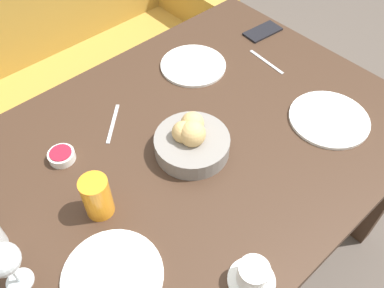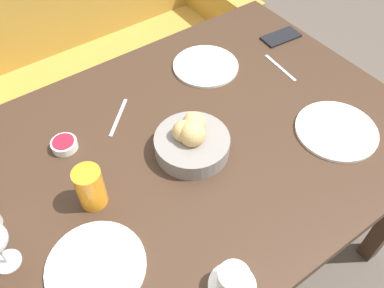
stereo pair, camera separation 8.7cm
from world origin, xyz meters
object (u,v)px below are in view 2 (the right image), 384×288
at_px(coffee_cup, 233,281).
at_px(jam_bowl_berry, 64,144).
at_px(plate_far_center, 206,66).
at_px(fork_silver, 280,68).
at_px(bread_basket, 192,140).
at_px(juice_glass, 90,187).
at_px(cell_phone, 281,37).
at_px(knife_silver, 118,117).
at_px(plate_near_right, 336,130).
at_px(plate_near_left, 96,267).
at_px(couch, 104,65).

height_order(coffee_cup, jam_bowl_berry, coffee_cup).
height_order(plate_far_center, fork_silver, plate_far_center).
xyz_separation_m(bread_basket, coffee_cup, (-0.16, -0.39, -0.01)).
bearing_deg(jam_bowl_berry, plate_far_center, 5.99).
height_order(coffee_cup, fork_silver, coffee_cup).
bearing_deg(bread_basket, juice_glass, 178.79).
xyz_separation_m(bread_basket, cell_phone, (0.61, 0.26, -0.04)).
height_order(plate_far_center, knife_silver, plate_far_center).
distance_m(plate_far_center, juice_glass, 0.65).
distance_m(plate_near_right, coffee_cup, 0.60).
bearing_deg(juice_glass, knife_silver, 49.41).
bearing_deg(knife_silver, coffee_cup, -94.59).
bearing_deg(bread_basket, cell_phone, 22.96).
relative_size(bread_basket, plate_near_right, 0.88).
relative_size(bread_basket, plate_far_center, 0.94).
distance_m(knife_silver, cell_phone, 0.72).
bearing_deg(plate_near_left, bread_basket, 22.62).
bearing_deg(plate_far_center, cell_phone, -4.41).
height_order(couch, plate_far_center, couch).
relative_size(juice_glass, jam_bowl_berry, 1.61).
bearing_deg(coffee_cup, plate_near_left, 136.38).
xyz_separation_m(jam_bowl_berry, fork_silver, (0.78, -0.10, -0.01)).
xyz_separation_m(couch, juice_glass, (-0.50, -1.06, 0.53)).
height_order(couch, cell_phone, couch).
bearing_deg(plate_near_left, plate_far_center, 34.20).
xyz_separation_m(couch, bread_basket, (-0.18, -1.07, 0.50)).
bearing_deg(plate_far_center, jam_bowl_berry, -174.01).
height_order(plate_near_right, fork_silver, plate_near_right).
relative_size(plate_far_center, coffee_cup, 2.08).
bearing_deg(cell_phone, couch, 117.69).
relative_size(plate_near_right, jam_bowl_berry, 3.26).
bearing_deg(jam_bowl_berry, juice_glass, -93.50).
distance_m(juice_glass, knife_silver, 0.32).
distance_m(coffee_cup, fork_silver, 0.82).
xyz_separation_m(plate_far_center, juice_glass, (-0.58, -0.28, 0.06)).
height_order(bread_basket, knife_silver, bread_basket).
distance_m(plate_near_right, cell_phone, 0.50).
bearing_deg(jam_bowl_berry, coffee_cup, -77.24).
height_order(bread_basket, plate_near_right, bread_basket).
bearing_deg(cell_phone, jam_bowl_berry, -177.93).
height_order(plate_near_right, cell_phone, plate_near_right).
xyz_separation_m(couch, plate_near_left, (-0.58, -1.24, 0.47)).
bearing_deg(fork_silver, couch, 107.41).
relative_size(plate_near_right, juice_glass, 2.03).
height_order(couch, plate_near_left, couch).
height_order(plate_near_left, juice_glass, juice_glass).
relative_size(juice_glass, coffee_cup, 1.10).
relative_size(couch, knife_silver, 11.83).
bearing_deg(cell_phone, plate_far_center, 175.59).
bearing_deg(jam_bowl_berry, cell_phone, 2.07).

